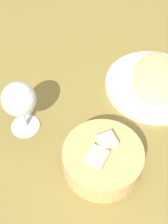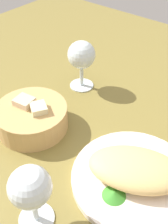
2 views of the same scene
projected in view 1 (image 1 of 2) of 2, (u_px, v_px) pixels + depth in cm
name	position (u px, v px, depth cm)	size (l,w,h in cm)	color
ground_plane	(112.00, 133.00, 70.77)	(140.00, 140.00, 2.00)	olive
plate	(153.00, 85.00, 77.75)	(24.12, 24.12, 1.40)	white
omelette	(155.00, 77.00, 75.47)	(17.81, 10.60, 4.38)	#EEC376
bread_basket	(103.00, 159.00, 62.17)	(16.27, 16.27, 7.08)	tan
wine_glass_near	(19.00, 101.00, 63.65)	(7.30, 7.30, 13.29)	silver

